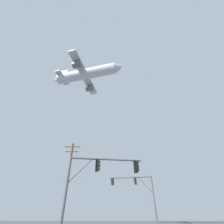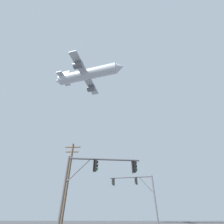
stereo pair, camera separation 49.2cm
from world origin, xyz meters
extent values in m
cylinder|color=#4C4C51|center=(-4.51, 7.72, 2.91)|extent=(0.20, 0.20, 5.82)
cylinder|color=#4C4C51|center=(-1.59, 8.10, 5.67)|extent=(5.87, 0.92, 0.15)
cylinder|color=#4C4C51|center=(-3.63, 7.83, 4.73)|extent=(1.82, 0.32, 1.94)
cube|color=black|center=(0.87, 8.42, 5.15)|extent=(0.30, 0.35, 0.90)
cylinder|color=black|center=(0.87, 8.42, 5.66)|extent=(0.05, 0.05, 0.12)
cube|color=black|center=(0.73, 8.40, 5.15)|extent=(0.08, 0.46, 1.04)
sphere|color=black|center=(1.01, 8.44, 5.42)|extent=(0.20, 0.20, 0.20)
cylinder|color=black|center=(1.08, 8.45, 5.48)|extent=(0.07, 0.21, 0.21)
sphere|color=black|center=(1.01, 8.44, 5.14)|extent=(0.20, 0.20, 0.20)
cylinder|color=black|center=(1.08, 8.45, 5.20)|extent=(0.07, 0.21, 0.21)
sphere|color=green|center=(1.01, 8.44, 4.86)|extent=(0.20, 0.20, 0.20)
cylinder|color=black|center=(1.08, 8.45, 4.92)|extent=(0.07, 0.21, 0.21)
cube|color=black|center=(-2.35, 8.00, 5.15)|extent=(0.30, 0.35, 0.90)
cylinder|color=black|center=(-2.35, 8.00, 5.66)|extent=(0.05, 0.05, 0.12)
cube|color=black|center=(-2.48, 7.98, 5.15)|extent=(0.08, 0.46, 1.04)
sphere|color=black|center=(-2.20, 8.02, 5.42)|extent=(0.20, 0.20, 0.20)
cylinder|color=black|center=(-2.14, 8.03, 5.48)|extent=(0.07, 0.21, 0.21)
sphere|color=black|center=(-2.20, 8.02, 5.14)|extent=(0.20, 0.20, 0.20)
cylinder|color=black|center=(-2.14, 8.03, 5.20)|extent=(0.07, 0.21, 0.21)
sphere|color=green|center=(-2.20, 8.02, 4.86)|extent=(0.20, 0.20, 0.20)
cylinder|color=black|center=(-2.14, 8.03, 4.92)|extent=(0.07, 0.21, 0.21)
cylinder|color=#4C4C51|center=(4.53, 18.91, 3.31)|extent=(0.20, 0.20, 6.62)
cylinder|color=#4C4C51|center=(1.50, 19.44, 6.47)|extent=(6.09, 1.21, 0.15)
cylinder|color=#4C4C51|center=(3.62, 19.07, 5.39)|extent=(1.89, 0.41, 2.22)
cube|color=black|center=(-1.05, 19.89, 5.95)|extent=(0.31, 0.36, 0.90)
cylinder|color=black|center=(-1.05, 19.89, 6.46)|extent=(0.05, 0.05, 0.12)
cube|color=black|center=(-0.91, 19.86, 5.95)|extent=(0.10, 0.46, 1.04)
sphere|color=black|center=(-1.20, 19.91, 6.22)|extent=(0.20, 0.20, 0.20)
cylinder|color=black|center=(-1.26, 19.92, 6.28)|extent=(0.08, 0.21, 0.21)
sphere|color=black|center=(-1.20, 19.91, 5.94)|extent=(0.20, 0.20, 0.20)
cylinder|color=black|center=(-1.26, 19.92, 6.00)|extent=(0.08, 0.21, 0.21)
sphere|color=green|center=(-1.20, 19.91, 5.66)|extent=(0.20, 0.20, 0.20)
cylinder|color=black|center=(-1.26, 19.92, 5.72)|extent=(0.08, 0.21, 0.21)
cube|color=black|center=(2.28, 19.30, 5.95)|extent=(0.31, 0.36, 0.90)
cylinder|color=black|center=(2.28, 19.30, 6.46)|extent=(0.05, 0.05, 0.12)
cube|color=black|center=(2.42, 19.28, 5.95)|extent=(0.10, 0.46, 1.04)
sphere|color=black|center=(2.14, 19.33, 6.22)|extent=(0.20, 0.20, 0.20)
cylinder|color=black|center=(2.08, 19.34, 6.28)|extent=(0.08, 0.21, 0.21)
sphere|color=black|center=(2.14, 19.33, 5.94)|extent=(0.20, 0.20, 0.20)
cylinder|color=black|center=(2.08, 19.34, 6.00)|extent=(0.08, 0.21, 0.21)
sphere|color=green|center=(2.14, 19.33, 5.66)|extent=(0.20, 0.20, 0.20)
cylinder|color=black|center=(2.08, 19.34, 5.72)|extent=(0.08, 0.21, 0.21)
cylinder|color=brown|center=(-6.79, 16.10, 5.21)|extent=(0.28, 0.28, 10.41)
cube|color=brown|center=(-6.79, 16.10, 9.91)|extent=(2.20, 0.12, 0.12)
cube|color=brown|center=(-6.79, 16.10, 9.21)|extent=(1.80, 0.12, 0.12)
cylinder|color=gray|center=(-7.69, 16.10, 10.03)|extent=(0.10, 0.10, 0.18)
cylinder|color=gray|center=(-5.89, 16.10, 10.03)|extent=(0.10, 0.10, 0.18)
cylinder|color=#B7BCC6|center=(-8.99, 27.12, 37.55)|extent=(18.57, 7.58, 3.26)
cone|color=#B7BCC6|center=(0.89, 24.66, 37.55)|extent=(2.92, 3.54, 3.10)
cone|color=#B7BCC6|center=(-18.77, 29.55, 37.55)|extent=(2.64, 3.18, 2.77)
cube|color=#A8ADB7|center=(-9.49, 27.24, 37.06)|extent=(6.35, 17.34, 0.37)
cylinder|color=#595B60|center=(-8.32, 31.95, 36.09)|extent=(2.81, 2.37, 1.83)
cylinder|color=#595B60|center=(-10.66, 22.54, 36.09)|extent=(2.81, 2.37, 1.83)
cube|color=#333338|center=(-16.70, 29.04, 39.39)|extent=(2.83, 0.92, 3.87)
cube|color=#A8ADB7|center=(-16.90, 29.08, 37.86)|extent=(3.25, 6.37, 0.20)
camera|label=1|loc=(-1.15, -4.73, 1.73)|focal=24.51mm
camera|label=2|loc=(-0.65, -4.72, 1.73)|focal=24.51mm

